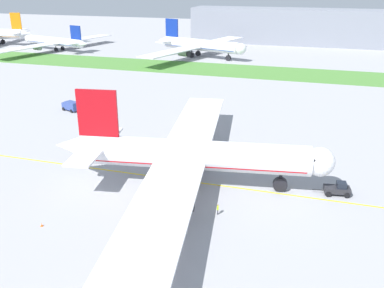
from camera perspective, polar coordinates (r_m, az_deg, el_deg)
ground_plane at (r=73.33m, az=-2.71°, el=-5.92°), size 600.00×600.00×0.00m
apron_taxi_line at (r=76.24m, az=-1.84°, el=-4.78°), size 280.00×0.36×0.01m
grass_median_strip at (r=165.53m, az=9.01°, el=9.43°), size 320.00×24.00×0.10m
airliner_foreground at (r=72.13m, az=-0.35°, el=-1.52°), size 47.31×75.08×16.30m
pushback_tug at (r=74.80m, az=18.81°, el=-5.67°), size 6.07×2.93×2.27m
ground_crew_wingwalker_port at (r=74.54m, az=0.35°, el=-4.58°), size 0.46×0.46×1.59m
ground_crew_marshaller_front at (r=65.38m, az=3.45°, el=-8.53°), size 0.34×0.59×1.72m
traffic_cone_near_nose at (r=66.47m, az=-19.37°, el=-10.06°), size 0.36×0.36×0.58m
service_truck_fuel_bowser at (r=119.34m, az=-15.84°, el=4.92°), size 5.40×3.75×2.59m
parked_airliner_far_centre at (r=222.59m, az=-17.70°, el=12.84°), size 41.68×68.07×12.59m
parked_airliner_far_right at (r=193.90m, az=0.96°, el=13.02°), size 44.51×71.15×15.85m
terminal_building at (r=240.77m, az=14.27°, el=14.90°), size 115.40×20.00×18.00m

